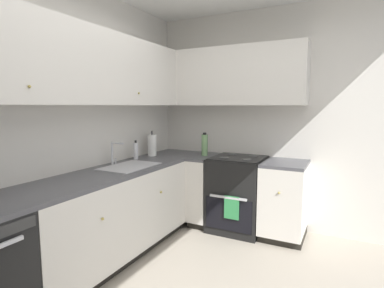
% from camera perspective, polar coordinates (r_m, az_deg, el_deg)
% --- Properties ---
extents(wall_back, '(4.05, 0.05, 2.65)m').
position_cam_1_polar(wall_back, '(2.93, -25.71, 3.02)').
color(wall_back, silver).
rests_on(wall_back, ground_plane).
extents(wall_right, '(0.05, 3.22, 2.65)m').
position_cam_1_polar(wall_right, '(3.84, 15.93, 4.26)').
color(wall_right, silver).
rests_on(wall_right, ground_plane).
extents(lower_cabinets_back, '(1.94, 0.62, 0.85)m').
position_cam_1_polar(lower_cabinets_back, '(3.15, -15.07, -13.08)').
color(lower_cabinets_back, silver).
rests_on(lower_cabinets_back, ground_plane).
extents(countertop_back, '(3.14, 0.60, 0.03)m').
position_cam_1_polar(countertop_back, '(3.02, -15.33, -5.30)').
color(countertop_back, '#4C4C51').
rests_on(countertop_back, lower_cabinets_back).
extents(lower_cabinets_right, '(0.62, 1.34, 0.85)m').
position_cam_1_polar(lower_cabinets_right, '(3.73, 11.61, -9.77)').
color(lower_cabinets_right, silver).
rests_on(lower_cabinets_right, ground_plane).
extents(countertop_right, '(0.60, 1.34, 0.03)m').
position_cam_1_polar(countertop_right, '(3.62, 11.77, -3.16)').
color(countertop_right, '#4C4C51').
rests_on(countertop_right, lower_cabinets_right).
extents(oven_range, '(0.68, 0.62, 1.03)m').
position_cam_1_polar(oven_range, '(3.79, 8.58, -9.06)').
color(oven_range, black).
rests_on(oven_range, ground_plane).
extents(upper_cabinets_back, '(2.82, 0.34, 0.69)m').
position_cam_1_polar(upper_cabinets_back, '(2.96, -20.18, 13.59)').
color(upper_cabinets_back, silver).
extents(upper_cabinets_right, '(0.32, 1.89, 0.69)m').
position_cam_1_polar(upper_cabinets_right, '(3.85, 6.46, 12.38)').
color(upper_cabinets_right, silver).
extents(sink, '(0.60, 0.40, 0.10)m').
position_cam_1_polar(sink, '(3.21, -11.57, -4.87)').
color(sink, '#B7B7BC').
rests_on(sink, countertop_back).
extents(faucet, '(0.07, 0.16, 0.24)m').
position_cam_1_polar(faucet, '(3.32, -14.43, -1.33)').
color(faucet, silver).
rests_on(faucet, countertop_back).
extents(soap_bottle, '(0.05, 0.05, 0.22)m').
position_cam_1_polar(soap_bottle, '(3.61, -10.47, -1.27)').
color(soap_bottle, silver).
rests_on(soap_bottle, countertop_back).
extents(paper_towel_roll, '(0.11, 0.11, 0.32)m').
position_cam_1_polar(paper_towel_roll, '(3.84, -7.49, -0.23)').
color(paper_towel_roll, white).
rests_on(paper_towel_roll, countertop_back).
extents(oil_bottle, '(0.08, 0.08, 0.29)m').
position_cam_1_polar(oil_bottle, '(3.82, 2.37, -0.16)').
color(oil_bottle, '#729E66').
rests_on(oil_bottle, countertop_right).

